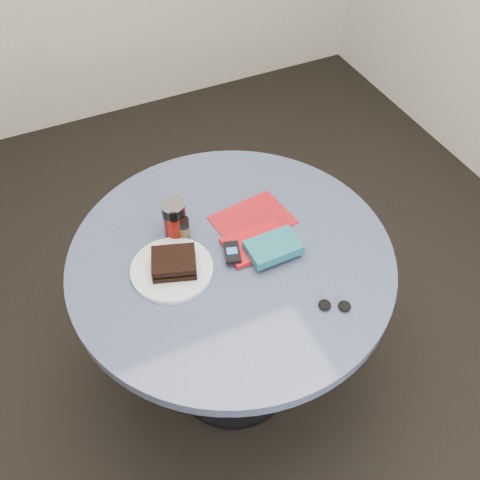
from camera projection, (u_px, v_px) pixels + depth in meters
name	position (u px, v px, depth m)	size (l,w,h in m)	color
ground	(233.00, 373.00, 2.19)	(4.00, 4.00, 0.00)	black
table	(232.00, 286.00, 1.75)	(1.00, 1.00, 0.75)	black
plate	(172.00, 269.00, 1.58)	(0.24, 0.24, 0.02)	silver
sandwich	(174.00, 263.00, 1.56)	(0.16, 0.14, 0.05)	black
soda_can	(175.00, 219.00, 1.63)	(0.09, 0.09, 0.14)	#670B05
pepper_grinder	(184.00, 228.00, 1.64)	(0.04, 0.04, 0.08)	#453E1D
magazine	(253.00, 220.00, 1.72)	(0.24, 0.18, 0.00)	maroon
red_book	(256.00, 243.00, 1.64)	(0.19, 0.13, 0.02)	#A60D14
novel	(273.00, 247.00, 1.60)	(0.16, 0.10, 0.03)	#165A69
mp3_player	(232.00, 252.00, 1.60)	(0.07, 0.09, 0.01)	black
headphones	(335.00, 305.00, 1.49)	(0.10, 0.08, 0.02)	black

